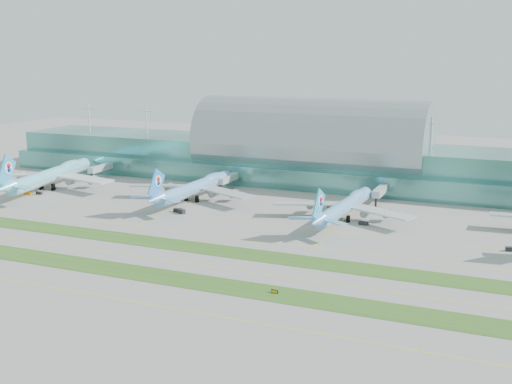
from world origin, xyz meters
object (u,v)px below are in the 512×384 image
at_px(airliner_a, 52,174).
at_px(taxiway_sign_east, 275,292).
at_px(airliner_c, 345,205).
at_px(terminal, 311,154).
at_px(airliner_b, 196,187).

xyz_separation_m(airliner_a, taxiway_sign_east, (153.12, -89.98, -6.45)).
bearing_deg(airliner_c, taxiway_sign_east, -84.01).
height_order(terminal, airliner_b, terminal).
height_order(airliner_c, taxiway_sign_east, airliner_c).
bearing_deg(airliner_b, terminal, 62.70).
xyz_separation_m(terminal, airliner_a, (-112.82, -66.32, -7.29)).
height_order(terminal, taxiway_sign_east, terminal).
relative_size(terminal, taxiway_sign_east, 149.24).
bearing_deg(terminal, airliner_c, -61.87).
bearing_deg(terminal, taxiway_sign_east, -75.54).
height_order(airliner_a, airliner_c, airliner_a).
bearing_deg(taxiway_sign_east, airliner_a, 162.94).
relative_size(terminal, airliner_c, 5.03).
distance_m(terminal, airliner_c, 79.02).
relative_size(airliner_b, airliner_c, 1.06).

